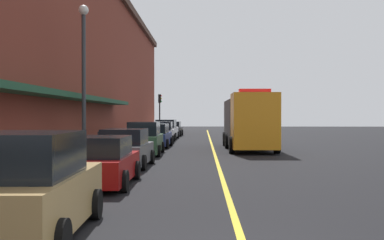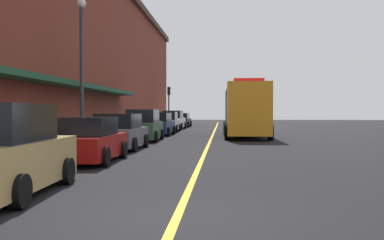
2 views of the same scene
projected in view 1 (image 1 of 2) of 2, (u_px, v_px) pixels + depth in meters
name	position (u px, v px, depth m)	size (l,w,h in m)	color
ground_plane	(212.00, 147.00, 31.37)	(112.00, 112.00, 0.00)	black
sidewalk_left	(124.00, 146.00, 31.51)	(2.40, 70.00, 0.15)	#ADA8A0
lane_center_stripe	(212.00, 147.00, 31.37)	(0.16, 70.00, 0.01)	gold
brick_building_left	(25.00, 58.00, 30.59)	(12.00, 64.00, 12.26)	maroon
parked_car_0	(29.00, 189.00, 8.17)	(2.20, 4.42, 1.92)	#A5844C
parked_car_1	(101.00, 162.00, 14.17)	(2.09, 4.23, 1.56)	maroon
parked_car_2	(126.00, 149.00, 19.21)	(2.17, 4.14, 1.64)	#595B60
parked_car_3	(145.00, 139.00, 25.17)	(2.05, 4.59, 1.85)	#2D5133
parked_car_4	(155.00, 136.00, 31.08)	(2.20, 4.40, 1.62)	navy
parked_car_5	(162.00, 133.00, 36.35)	(2.10, 4.45, 1.69)	silver
parked_car_6	(166.00, 130.00, 41.68)	(2.20, 4.75, 1.80)	silver
parked_car_7	(173.00, 129.00, 47.86)	(2.08, 4.67, 1.53)	black
utility_truck	(248.00, 122.00, 29.17)	(2.99, 9.32, 3.73)	orange
parking_meter_0	(76.00, 147.00, 16.51)	(0.14, 0.18, 1.33)	#4C4C51
parking_meter_1	(141.00, 130.00, 34.02)	(0.14, 0.18, 1.33)	#4C4C51
parking_meter_2	(144.00, 130.00, 35.98)	(0.14, 0.18, 1.33)	#4C4C51
parking_meter_3	(99.00, 141.00, 20.28)	(0.14, 0.18, 1.33)	#4C4C51
parking_meter_4	(159.00, 126.00, 47.91)	(0.14, 0.18, 1.33)	#4C4C51
street_lamp_left	(84.00, 66.00, 19.85)	(0.44, 0.44, 6.94)	#33383D
traffic_light_near	(160.00, 106.00, 48.25)	(0.38, 0.36, 4.30)	#232326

